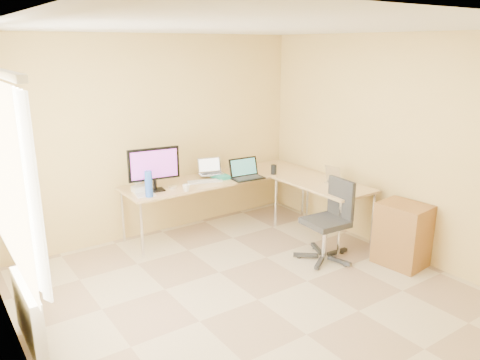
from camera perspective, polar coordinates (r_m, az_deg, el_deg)
floor at (r=4.86m, az=2.16°, el=-14.31°), size 4.50×4.50×0.00m
ceiling at (r=4.20m, az=2.55°, el=17.97°), size 4.50×4.50×0.00m
wall_back at (r=6.25m, az=-10.26°, el=5.13°), size 4.50×0.00×4.50m
wall_left at (r=3.56m, az=-25.81°, el=-4.62°), size 0.00×4.50×4.50m
wall_right at (r=5.83m, az=19.05°, el=3.73°), size 0.00×4.50×4.50m
desk_main at (r=6.48m, az=-2.52°, el=-2.79°), size 2.65×0.70×0.73m
desk_return at (r=6.32m, az=9.92°, el=-3.52°), size 0.70×1.30×0.73m
monitor at (r=5.81m, az=-10.38°, el=1.28°), size 0.66×0.29×0.54m
book_stack at (r=6.34m, az=-2.39°, el=0.43°), size 0.20×0.26×0.04m
laptop_center at (r=6.35m, az=-3.56°, el=1.64°), size 0.38×0.33×0.21m
laptop_black at (r=6.28m, az=0.89°, el=1.36°), size 0.45×0.35×0.27m
keyboard at (r=6.16m, az=-4.26°, el=-0.16°), size 0.46×0.25×0.02m
mouse at (r=6.32m, az=-1.18°, el=0.39°), size 0.12×0.10×0.04m
mug at (r=5.79m, az=-6.53°, el=-0.95°), size 0.12×0.12×0.09m
cd_stack at (r=5.95m, az=-8.14°, el=-0.83°), size 0.14×0.14×0.03m
water_bottle at (r=5.62m, az=-11.02°, el=-0.46°), size 0.11×0.11×0.32m
papers at (r=5.79m, az=-11.52°, el=-1.60°), size 0.28×0.35×0.01m
white_box at (r=5.88m, az=-11.99°, el=-1.02°), size 0.19×0.14×0.07m
desk_fan at (r=5.96m, az=-12.48°, el=0.07°), size 0.25×0.25×0.25m
black_cup at (r=6.52m, az=4.11°, el=1.26°), size 0.09×0.09×0.13m
laptop_return at (r=6.22m, az=11.75°, el=0.53°), size 0.32×0.27×0.20m
office_chair at (r=5.58m, az=10.33°, el=-4.74°), size 0.62×0.62×0.97m
cabinet at (r=5.74m, az=19.10°, el=-6.31°), size 0.49×0.58×0.74m
radiator at (r=4.32m, az=-24.24°, el=-14.70°), size 0.09×0.80×0.55m
window at (r=3.88m, az=-26.54°, el=0.77°), size 0.10×1.80×1.40m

